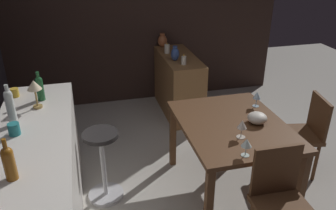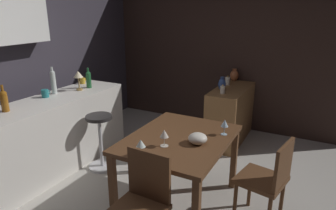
# 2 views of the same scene
# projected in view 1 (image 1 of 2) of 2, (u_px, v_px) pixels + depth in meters

# --- Properties ---
(ground_plane) EXTENTS (9.00, 9.00, 0.00)m
(ground_plane) POSITION_uv_depth(u_px,v_px,m) (210.00, 204.00, 3.20)
(ground_plane) COLOR #B7B2A8
(wall_side_right) EXTENTS (0.10, 4.40, 2.60)m
(wall_side_right) POSITION_uv_depth(u_px,v_px,m) (130.00, 13.00, 4.79)
(wall_side_right) COLOR #33231E
(wall_side_right) RESTS_ON ground_plane
(dining_table) EXTENTS (1.18, 0.92, 0.74)m
(dining_table) POSITION_uv_depth(u_px,v_px,m) (232.00, 132.00, 3.12)
(dining_table) COLOR #56351E
(dining_table) RESTS_ON ground_plane
(kitchen_counter) EXTENTS (2.10, 0.60, 0.90)m
(kitchen_counter) POSITION_uv_depth(u_px,v_px,m) (40.00, 186.00, 2.75)
(kitchen_counter) COLOR silver
(kitchen_counter) RESTS_ON ground_plane
(sideboard_cabinet) EXTENTS (1.10, 0.44, 0.82)m
(sideboard_cabinet) POSITION_uv_depth(u_px,v_px,m) (178.00, 84.00, 4.77)
(sideboard_cabinet) COLOR olive
(sideboard_cabinet) RESTS_ON ground_plane
(chair_near_window) EXTENTS (0.41, 0.41, 0.89)m
(chair_near_window) POSITION_uv_depth(u_px,v_px,m) (280.00, 200.00, 2.53)
(chair_near_window) COLOR #56351E
(chair_near_window) RESTS_ON ground_plane
(chair_by_doorway) EXTENTS (0.47, 0.47, 0.85)m
(chair_by_doorway) POSITION_uv_depth(u_px,v_px,m) (304.00, 132.00, 3.47)
(chair_by_doorway) COLOR #56351E
(chair_by_doorway) RESTS_ON ground_plane
(bar_stool) EXTENTS (0.34, 0.34, 0.70)m
(bar_stool) POSITION_uv_depth(u_px,v_px,m) (103.00, 164.00, 3.15)
(bar_stool) COLOR #262323
(bar_stool) RESTS_ON ground_plane
(wine_glass_left) EXTENTS (0.08, 0.08, 0.16)m
(wine_glass_left) POSITION_uv_depth(u_px,v_px,m) (242.00, 125.00, 2.82)
(wine_glass_left) COLOR silver
(wine_glass_left) RESTS_ON dining_table
(wine_glass_right) EXTENTS (0.08, 0.08, 0.15)m
(wine_glass_right) POSITION_uv_depth(u_px,v_px,m) (247.00, 143.00, 2.58)
(wine_glass_right) COLOR silver
(wine_glass_right) RESTS_ON dining_table
(wine_glass_center) EXTENTS (0.07, 0.07, 0.16)m
(wine_glass_center) POSITION_uv_depth(u_px,v_px,m) (257.00, 96.00, 3.35)
(wine_glass_center) COLOR silver
(wine_glass_center) RESTS_ON dining_table
(fruit_bowl) EXTENTS (0.18, 0.18, 0.10)m
(fruit_bowl) POSITION_uv_depth(u_px,v_px,m) (257.00, 118.00, 3.07)
(fruit_bowl) COLOR beige
(fruit_bowl) RESTS_ON dining_table
(wine_bottle_amber) EXTENTS (0.07, 0.07, 0.28)m
(wine_bottle_amber) POSITION_uv_depth(u_px,v_px,m) (9.00, 162.00, 2.06)
(wine_bottle_amber) COLOR #8C5114
(wine_bottle_amber) RESTS_ON kitchen_counter
(wine_bottle_clear) EXTENTS (0.07, 0.07, 0.34)m
(wine_bottle_clear) POSITION_uv_depth(u_px,v_px,m) (10.00, 106.00, 2.66)
(wine_bottle_clear) COLOR silver
(wine_bottle_clear) RESTS_ON kitchen_counter
(wine_bottle_green) EXTENTS (0.07, 0.07, 0.27)m
(wine_bottle_green) POSITION_uv_depth(u_px,v_px,m) (40.00, 87.00, 3.10)
(wine_bottle_green) COLOR #1E592D
(wine_bottle_green) RESTS_ON kitchen_counter
(cup_mustard) EXTENTS (0.11, 0.07, 0.08)m
(cup_mustard) POSITION_uv_depth(u_px,v_px,m) (15.00, 92.00, 3.20)
(cup_mustard) COLOR gold
(cup_mustard) RESTS_ON kitchen_counter
(cup_teal) EXTENTS (0.12, 0.09, 0.09)m
(cup_teal) POSITION_uv_depth(u_px,v_px,m) (14.00, 129.00, 2.58)
(cup_teal) COLOR teal
(cup_teal) RESTS_ON kitchen_counter
(counter_lamp) EXTENTS (0.12, 0.12, 0.26)m
(counter_lamp) POSITION_uv_depth(u_px,v_px,m) (34.00, 87.00, 2.92)
(counter_lamp) COLOR #A58447
(counter_lamp) RESTS_ON kitchen_counter
(pillar_candle_tall) EXTENTS (0.06, 0.06, 0.13)m
(pillar_candle_tall) POSITION_uv_depth(u_px,v_px,m) (184.00, 60.00, 4.26)
(pillar_candle_tall) COLOR white
(pillar_candle_tall) RESTS_ON sideboard_cabinet
(pillar_candle_short) EXTENTS (0.07, 0.07, 0.15)m
(pillar_candle_short) POSITION_uv_depth(u_px,v_px,m) (167.00, 49.00, 4.68)
(pillar_candle_short) COLOR white
(pillar_candle_short) RESTS_ON sideboard_cabinet
(vase_ceramic_blue) EXTENTS (0.11, 0.11, 0.19)m
(vase_ceramic_blue) POSITION_uv_depth(u_px,v_px,m) (175.00, 54.00, 4.38)
(vase_ceramic_blue) COLOR #334C8C
(vase_ceramic_blue) RESTS_ON sideboard_cabinet
(vase_copper) EXTENTS (0.13, 0.13, 0.20)m
(vase_copper) POSITION_uv_depth(u_px,v_px,m) (162.00, 41.00, 4.94)
(vase_copper) COLOR #B26038
(vase_copper) RESTS_ON sideboard_cabinet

